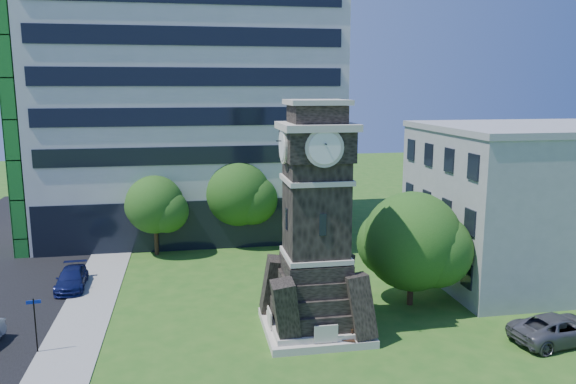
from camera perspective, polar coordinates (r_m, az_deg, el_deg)
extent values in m
plane|color=#275B1A|center=(28.74, -2.41, -15.92)|extent=(160.00, 160.00, 0.00)
cube|color=gray|center=(33.62, -20.32, -12.47)|extent=(3.00, 70.00, 0.06)
cube|color=beige|center=(30.93, 2.73, -13.51)|extent=(5.40, 5.40, 0.40)
cube|color=beige|center=(30.79, 2.74, -12.92)|extent=(4.80, 4.80, 0.30)
cube|color=black|center=(28.79, 2.86, -0.69)|extent=(3.00, 3.00, 6.40)
cube|color=beige|center=(29.52, 2.80, -6.41)|extent=(3.25, 3.25, 0.25)
cube|color=beige|center=(28.61, 2.87, 1.27)|extent=(3.25, 3.25, 0.25)
cube|color=black|center=(27.56, 3.55, -3.34)|extent=(0.35, 0.08, 1.10)
cube|color=black|center=(28.37, 2.91, 4.86)|extent=(3.30, 3.30, 1.60)
cube|color=beige|center=(28.30, 2.92, 6.68)|extent=(3.70, 3.70, 0.35)
cylinder|color=white|center=(26.66, 3.77, 4.48)|extent=(1.56, 0.06, 1.56)
cylinder|color=white|center=(28.02, -0.63, 4.80)|extent=(0.06, 1.56, 1.56)
cube|color=black|center=(28.26, 2.94, 7.89)|extent=(2.60, 2.60, 0.90)
cube|color=beige|center=(28.24, 2.95, 9.11)|extent=(3.00, 3.00, 0.25)
cube|color=silver|center=(51.50, -9.98, 11.75)|extent=(25.00, 15.00, 28.00)
cube|color=black|center=(45.60, -9.43, -3.28)|extent=(24.50, 0.80, 4.00)
cube|color=#9FA2A4|center=(41.61, 24.27, -1.19)|extent=(15.00, 12.00, 10.00)
cube|color=#9FA2A4|center=(40.95, 24.82, 5.95)|extent=(15.20, 12.20, 0.40)
imported|color=#11194E|center=(39.33, -21.12, -8.21)|extent=(1.98, 4.43, 1.26)
imported|color=#505055|center=(32.50, 25.83, -12.39)|extent=(5.45, 3.10, 1.43)
cube|color=black|center=(28.98, 3.12, -14.90)|extent=(0.06, 0.47, 0.73)
cube|color=black|center=(29.40, 6.60, -14.56)|extent=(0.06, 0.47, 0.73)
cube|color=black|center=(29.13, 4.88, -14.55)|extent=(1.88, 0.50, 0.04)
cube|color=black|center=(29.21, 4.77, -13.84)|extent=(1.88, 0.04, 0.42)
cylinder|color=black|center=(30.62, -24.26, -12.30)|extent=(0.07, 0.07, 2.80)
cube|color=#0D1494|center=(30.19, -24.44, -10.14)|extent=(0.67, 0.04, 0.17)
cylinder|color=#332114|center=(44.80, -13.23, -4.79)|extent=(0.32, 0.32, 2.32)
sphere|color=#235619|center=(44.15, -13.39, -1.24)|extent=(4.46, 4.46, 4.46)
sphere|color=#235619|center=(43.76, -12.22, -1.90)|extent=(3.35, 3.35, 3.35)
sphere|color=#235619|center=(44.79, -14.33, -1.45)|extent=(3.12, 3.12, 3.12)
cylinder|color=#332114|center=(46.61, -5.08, -3.79)|extent=(0.35, 0.35, 2.54)
sphere|color=#1E5218|center=(45.93, -5.15, -0.04)|extent=(5.58, 5.58, 5.58)
sphere|color=#1E5218|center=(45.59, -3.68, -0.73)|extent=(4.19, 4.19, 4.19)
sphere|color=#1E5218|center=(46.60, -6.41, -0.26)|extent=(3.91, 3.91, 3.91)
cylinder|color=#332114|center=(45.26, 3.21, -4.42)|extent=(0.33, 0.33, 2.22)
sphere|color=#23611D|center=(44.64, 3.25, -1.06)|extent=(4.31, 4.31, 4.31)
sphere|color=#23611D|center=(44.52, 4.45, -1.67)|extent=(3.23, 3.23, 3.23)
sphere|color=#23611D|center=(45.03, 2.15, -1.26)|extent=(3.02, 3.02, 3.02)
cylinder|color=#332114|center=(34.71, 12.32, -9.33)|extent=(0.36, 0.36, 2.28)
sphere|color=#1E5118|center=(33.87, 12.51, -4.90)|extent=(5.86, 5.86, 5.86)
sphere|color=#1E5118|center=(33.94, 14.69, -5.74)|extent=(4.40, 4.40, 4.40)
sphere|color=#1E5118|center=(34.22, 10.43, -5.10)|extent=(4.10, 4.10, 4.10)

